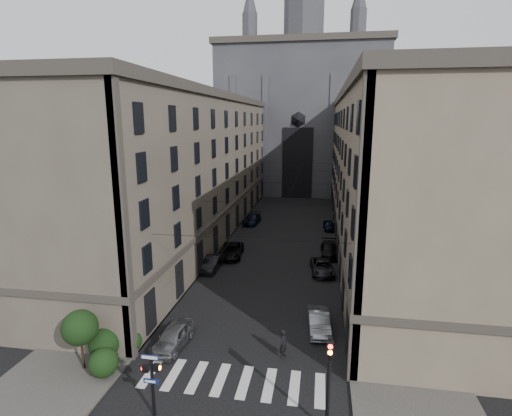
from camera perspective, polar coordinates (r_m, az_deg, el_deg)
The scene contains 19 objects.
sidewalk_left at distance 56.23m, azimuth -6.85°, elevation -3.50°, with size 7.00×80.00×0.15m, color #383533.
sidewalk_right at distance 54.37m, azimuth 14.99°, elevation -4.41°, with size 7.00×80.00×0.15m, color #383533.
zebra_crossing at distance 26.42m, azimuth -3.37°, elevation -23.40°, with size 11.00×3.20×0.01m, color beige.
building_left at distance 55.33m, azimuth -10.04°, elevation 5.94°, with size 13.60×60.60×18.85m.
building_right at distance 52.89m, azimuth 18.74°, elevation 5.17°, with size 13.60×60.60×18.85m.
gothic_tower at distance 90.95m, azimuth 6.54°, elevation 13.88°, with size 35.00×23.00×58.00m.
pedestrian_signal_left at distance 23.34m, azimuth -14.66°, elevation -22.29°, with size 1.02×0.38×4.00m.
traffic_light_right at distance 21.55m, azimuth 10.38°, elevation -22.20°, with size 0.34×0.50×5.20m.
shrub_cluster at distance 28.41m, azimuth -21.68°, elevation -17.25°, with size 3.90×4.40×3.90m.
tram_wires at distance 52.35m, azimuth 3.95°, elevation 3.42°, with size 14.00×60.00×0.43m.
car_left_near at distance 29.68m, azimuth -11.70°, elevation -17.56°, with size 1.77×4.39×1.50m, color slate.
car_left_midnear at distance 42.67m, azimuth -6.32°, elevation -7.85°, with size 1.49×4.28×1.41m, color black.
car_left_midfar at distance 46.27m, azimuth -3.55°, elevation -6.11°, with size 2.46×5.33×1.48m, color black.
car_left_far at distance 60.56m, azimuth -0.58°, elevation -1.61°, with size 2.04×5.01×1.45m, color black.
car_right_near at distance 31.42m, azimuth 8.95°, elevation -15.70°, with size 1.51×4.34×1.43m, color slate.
car_right_midnear at distance 42.09m, azimuth 9.44°, elevation -8.28°, with size 2.24×4.85×1.35m, color black.
car_right_midfar at distance 47.40m, azimuth 10.50°, elevation -5.85°, with size 2.05×5.05×1.46m, color black.
car_right_far at distance 58.32m, azimuth 10.41°, elevation -2.44°, with size 1.56×3.88×1.32m, color black.
pedestrian at distance 27.98m, azimuth 3.99°, elevation -18.74°, with size 0.72×0.47×1.98m, color black.
Camera 1 is at (4.91, -15.83, 15.49)m, focal length 28.00 mm.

